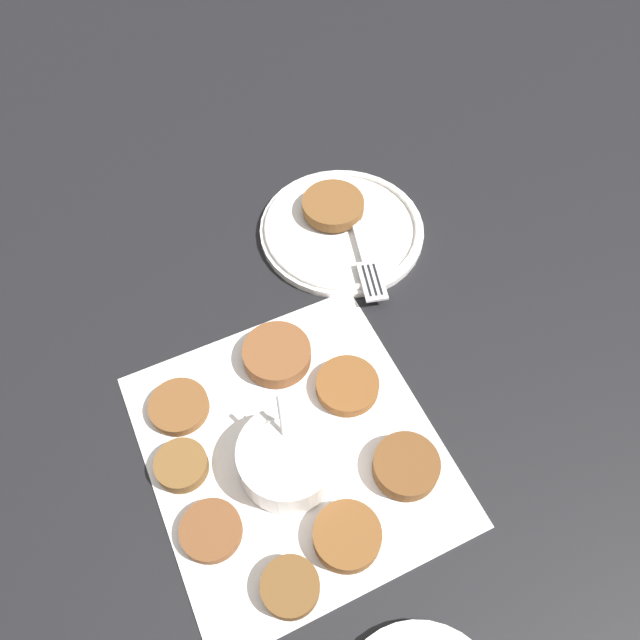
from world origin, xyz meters
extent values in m
plane|color=black|center=(0.00, 0.00, 0.00)|extent=(4.00, 4.00, 0.00)
cube|color=white|center=(-0.03, -0.02, 0.00)|extent=(0.34, 0.31, 0.00)
cylinder|color=white|center=(-0.05, -0.01, 0.03)|extent=(0.11, 0.11, 0.05)
cylinder|color=#C65123|center=(-0.05, -0.01, 0.02)|extent=(0.09, 0.09, 0.02)
cone|color=white|center=(0.00, -0.01, 0.04)|extent=(0.02, 0.02, 0.02)
cylinder|color=silver|center=(-0.03, -0.01, 0.05)|extent=(0.05, 0.02, 0.08)
cylinder|color=brown|center=(0.07, 0.08, 0.01)|extent=(0.07, 0.07, 0.01)
cylinder|color=brown|center=(0.08, -0.05, 0.01)|extent=(0.08, 0.08, 0.02)
cylinder|color=brown|center=(-0.08, 0.09, 0.01)|extent=(0.06, 0.06, 0.01)
cylinder|color=brown|center=(-0.14, -0.03, 0.01)|extent=(0.07, 0.07, 0.02)
cylinder|color=brown|center=(-0.11, -0.12, 0.01)|extent=(0.07, 0.07, 0.02)
cylinder|color=brown|center=(0.00, 0.10, 0.01)|extent=(0.06, 0.06, 0.02)
cylinder|color=brown|center=(-0.16, 0.04, 0.01)|extent=(0.06, 0.06, 0.02)
cylinder|color=brown|center=(0.01, -0.11, 0.01)|extent=(0.07, 0.07, 0.02)
cylinder|color=white|center=(0.23, -0.21, 0.01)|extent=(0.22, 0.22, 0.01)
torus|color=white|center=(0.23, -0.21, 0.01)|extent=(0.21, 0.21, 0.01)
cylinder|color=brown|center=(0.26, -0.21, 0.02)|extent=(0.09, 0.09, 0.02)
cube|color=silver|center=(0.20, -0.22, 0.02)|extent=(0.10, 0.04, 0.00)
cube|color=silver|center=(0.13, -0.20, 0.02)|extent=(0.07, 0.04, 0.00)
cube|color=black|center=(0.13, -0.19, 0.02)|extent=(0.05, 0.02, 0.00)
cube|color=black|center=(0.13, -0.20, 0.02)|extent=(0.05, 0.02, 0.00)
cube|color=black|center=(0.12, -0.21, 0.02)|extent=(0.05, 0.02, 0.00)
camera|label=1|loc=(-0.28, 0.07, 0.65)|focal=35.00mm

